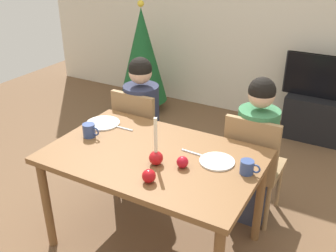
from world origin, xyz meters
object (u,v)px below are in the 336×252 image
(chair_right, at_px, (253,162))
(christmas_tree, at_px, (142,55))
(person_right_child, at_px, (255,154))
(tv_stand, at_px, (315,117))
(plate_left, at_px, (103,123))
(tv, at_px, (323,77))
(dining_table, at_px, (153,165))
(person_left_child, at_px, (142,125))
(mug_left, at_px, (89,130))
(plate_right, at_px, (217,161))
(candle_centerpiece, at_px, (156,155))
(apple_by_left_plate, at_px, (182,162))
(mug_right, at_px, (247,167))
(chair_left, at_px, (140,132))
(apple_near_candle, at_px, (149,176))

(chair_right, height_order, christmas_tree, christmas_tree)
(person_right_child, height_order, tv_stand, person_right_child)
(plate_left, bearing_deg, tv, 58.86)
(dining_table, xyz_separation_m, tv, (0.70, 2.30, 0.04))
(person_left_child, height_order, mug_left, person_left_child)
(chair_right, xyz_separation_m, plate_right, (-0.10, -0.50, 0.24))
(person_right_child, distance_m, tv, 1.68)
(christmas_tree, bearing_deg, chair_right, -37.05)
(chair_right, xyz_separation_m, person_right_child, (-0.00, 0.03, 0.06))
(person_left_child, distance_m, christmas_tree, 1.66)
(candle_centerpiece, distance_m, apple_by_left_plate, 0.17)
(tv, height_order, christmas_tree, christmas_tree)
(christmas_tree, bearing_deg, candle_centerpiece, -55.47)
(person_right_child, relative_size, candle_centerpiece, 3.64)
(candle_centerpiece, distance_m, plate_right, 0.39)
(person_left_child, bearing_deg, mug_right, -26.63)
(plate_right, relative_size, mug_left, 1.69)
(person_right_child, bearing_deg, dining_table, -128.20)
(tv_stand, xyz_separation_m, christmas_tree, (-2.08, -0.27, 0.48))
(chair_left, height_order, chair_right, same)
(dining_table, bearing_deg, person_right_child, 51.80)
(chair_left, distance_m, christmas_tree, 1.69)
(tv, bearing_deg, candle_centerpiece, -104.41)
(person_left_child, bearing_deg, person_right_child, 0.00)
(tv_stand, distance_m, mug_left, 2.67)
(tv, xyz_separation_m, christmas_tree, (-2.08, -0.27, 0.01))
(tv, relative_size, christmas_tree, 0.57)
(chair_right, relative_size, christmas_tree, 0.65)
(chair_left, bearing_deg, person_left_child, 90.00)
(dining_table, height_order, mug_right, mug_right)
(chair_left, distance_m, tv_stand, 2.09)
(mug_left, bearing_deg, tv_stand, 62.14)
(plate_left, xyz_separation_m, mug_right, (1.18, -0.12, 0.04))
(person_left_child, xyz_separation_m, person_right_child, (1.01, 0.00, 0.00))
(chair_right, bearing_deg, dining_table, -129.65)
(tv, bearing_deg, christmas_tree, -172.73)
(plate_left, height_order, apple_near_candle, apple_near_candle)
(chair_left, height_order, tv_stand, chair_left)
(chair_right, distance_m, tv_stand, 1.72)
(tv_stand, relative_size, mug_right, 5.08)
(christmas_tree, distance_m, mug_right, 2.80)
(candle_centerpiece, bearing_deg, tv, 75.59)
(chair_left, bearing_deg, apple_by_left_plate, -41.41)
(apple_by_left_plate, bearing_deg, plate_left, 162.77)
(person_left_child, relative_size, plate_right, 5.19)
(candle_centerpiece, bearing_deg, person_right_child, 60.14)
(chair_right, relative_size, plate_left, 3.50)
(christmas_tree, height_order, mug_left, christmas_tree)
(christmas_tree, relative_size, apple_by_left_plate, 18.34)
(tv, distance_m, plate_right, 2.21)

